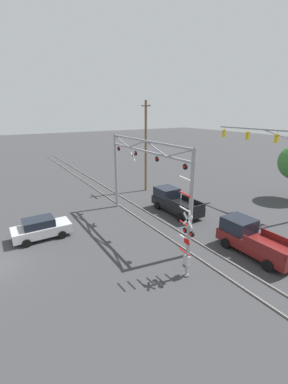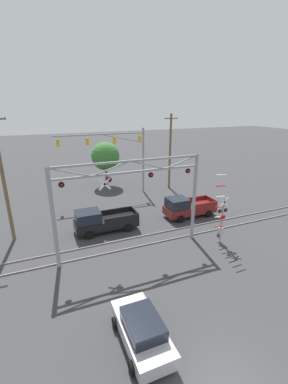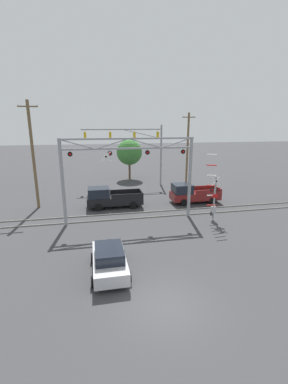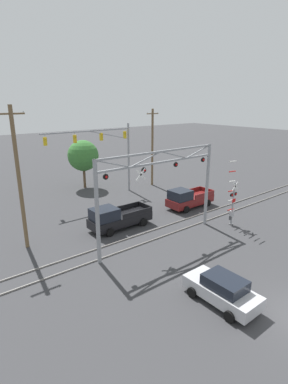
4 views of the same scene
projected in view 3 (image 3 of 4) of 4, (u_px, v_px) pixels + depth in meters
name	position (u px, v px, depth m)	size (l,w,h in m)	color
ground_plane	(165.00, 306.00, 12.04)	(200.00, 200.00, 0.00)	#38383A
rail_track_near	(129.00, 219.00, 22.94)	(80.00, 0.08, 0.10)	gray
rail_track_far	(127.00, 213.00, 24.30)	(80.00, 0.08, 0.10)	gray
crossing_gantry	(129.00, 168.00, 21.48)	(11.15, 0.30, 7.16)	gray
crossing_signal_mast	(214.00, 199.00, 21.98)	(1.39, 0.35, 5.89)	gray
traffic_signal_span	(142.00, 144.00, 34.04)	(10.59, 0.39, 8.14)	gray
pickup_truck_lead	(111.00, 198.00, 26.01)	(5.58, 2.28, 2.09)	black
pickup_truck_following	(192.00, 194.00, 27.56)	(5.24, 2.28, 2.09)	maroon
sedan_waiting	(109.00, 260.00, 14.57)	(2.09, 4.20, 1.60)	#B7B7BC
utility_pole_left	(33.00, 155.00, 24.76)	(1.80, 0.28, 10.41)	brown
utility_pole_right	(188.00, 148.00, 35.63)	(1.80, 0.28, 9.71)	brown
background_tree_beyond_span	(129.00, 152.00, 38.54)	(3.83, 3.83, 6.03)	brown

